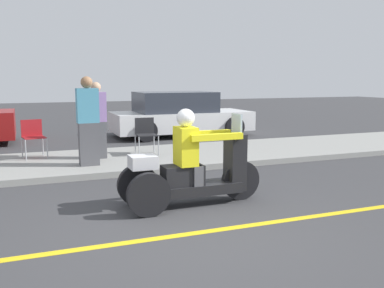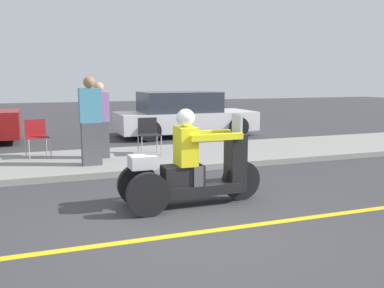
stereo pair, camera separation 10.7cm
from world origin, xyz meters
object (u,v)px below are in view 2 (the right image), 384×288
Objects in this scene: spectator_mid_group at (91,123)px; parked_car_lot_center at (183,115)px; folding_chair_set_back at (37,134)px; spectator_by_tree at (100,122)px; motorcycle_trike at (192,171)px; folding_chair_curbside at (149,132)px.

parked_car_lot_center is at bearing 51.41° from spectator_mid_group.
folding_chair_set_back is at bearing 127.54° from spectator_mid_group.
spectator_by_tree is at bearing -25.34° from folding_chair_set_back.
motorcycle_trike is 3.12m from spectator_mid_group.
parked_car_lot_center is (2.41, 7.24, 0.16)m from motorcycle_trike.
spectator_mid_group is at bearing 109.99° from motorcycle_trike.
spectator_mid_group is (-1.06, 2.90, 0.45)m from motorcycle_trike.
parked_car_lot_center reaches higher than folding_chair_curbside.
spectator_by_tree is at bearing 68.12° from spectator_mid_group.
motorcycle_trike is at bearing -63.90° from folding_chair_set_back.
spectator_mid_group is 1.69m from folding_chair_set_back.
spectator_mid_group is (-0.28, -0.70, 0.06)m from spectator_by_tree.
folding_chair_set_back is 5.40m from parked_car_lot_center.
motorcycle_trike is at bearing -108.39° from parked_car_lot_center.
motorcycle_trike is 7.63m from parked_car_lot_center.
spectator_mid_group reaches higher than motorcycle_trike.
spectator_by_tree is 4.84m from parked_car_lot_center.
folding_chair_curbside is (1.39, 0.85, -0.34)m from spectator_mid_group.
spectator_by_tree is 2.00× the size of folding_chair_curbside.
motorcycle_trike is 4.70m from folding_chair_set_back.
spectator_by_tree is at bearing 102.11° from motorcycle_trike.
folding_chair_curbside is at bearing -120.63° from parked_car_lot_center.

